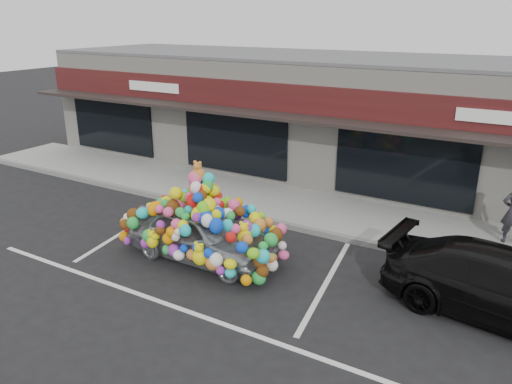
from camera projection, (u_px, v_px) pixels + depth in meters
The scene contains 9 objects.
ground at pixel (218, 258), 12.38m from camera, with size 90.00×90.00×0.00m, color black.
shop_building at pixel (346, 116), 18.53m from camera, with size 24.00×7.20×4.31m.
sidewalk at pixel (291, 205), 15.61m from camera, with size 26.00×3.00×0.15m, color gray.
kerb at pixel (267, 221), 14.39m from camera, with size 26.00×0.18×0.16m, color slate.
parking_stripe_left at pixel (129, 228), 14.07m from camera, with size 0.12×4.40×0.01m, color silver.
parking_stripe_mid at pixel (326, 283), 11.21m from camera, with size 0.12×4.40×0.01m, color silver.
lane_line at pixel (237, 329), 9.56m from camera, with size 14.00×0.12×0.01m, color silver.
toy_car at pixel (201, 228), 12.09m from camera, with size 2.82×4.14×2.40m.
black_sedan at pixel (505, 287), 9.72m from camera, with size 4.72×1.92×1.37m, color black.
Camera 1 is at (6.43, -9.13, 5.66)m, focal length 35.00 mm.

